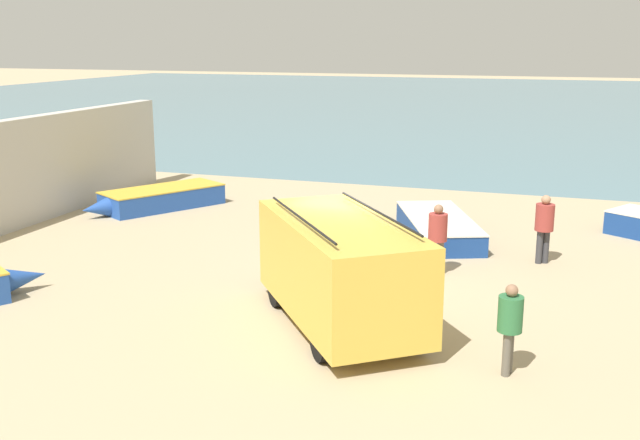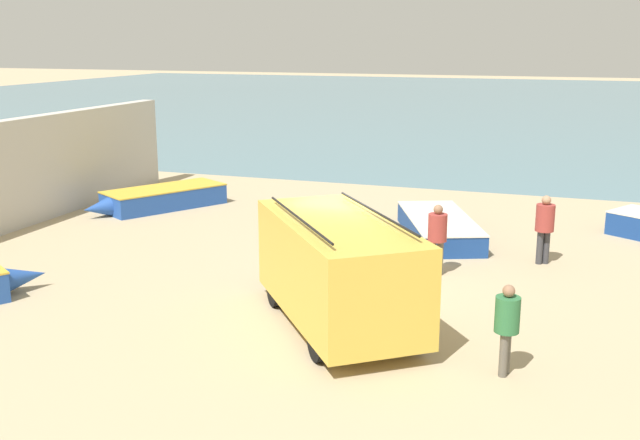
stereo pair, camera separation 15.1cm
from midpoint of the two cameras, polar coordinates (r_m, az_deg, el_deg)
ground_plane at (r=17.02m, az=2.06°, el=-5.26°), size 200.00×200.00×0.00m
sea_water at (r=67.81m, az=14.88°, el=8.59°), size 120.00×80.00×0.01m
parked_van at (r=14.57m, az=1.19°, el=-3.68°), size 4.46×4.99×2.27m
fishing_rowboat_1 at (r=25.43m, az=-12.38°, el=1.61°), size 3.39×4.69×0.67m
fishing_rowboat_2 at (r=21.62m, az=8.71°, el=-0.44°), size 3.21×5.27×0.60m
fisherman_0 at (r=12.92m, az=13.94°, el=-7.48°), size 0.42×0.42×1.59m
fisherman_2 at (r=19.43m, az=16.51°, el=-0.20°), size 0.46×0.46×1.75m
fisherman_3 at (r=17.96m, az=8.72°, el=-0.97°), size 0.45×0.45×1.72m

